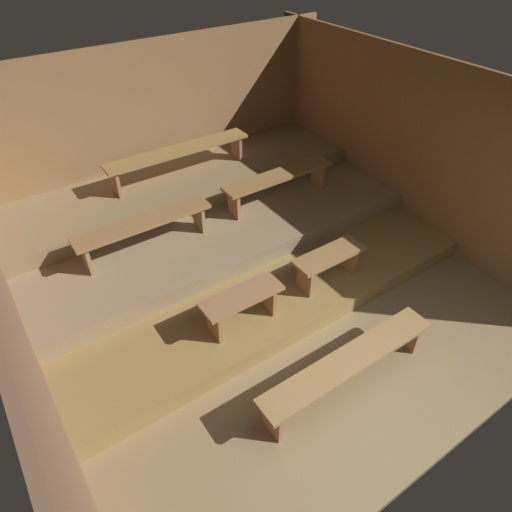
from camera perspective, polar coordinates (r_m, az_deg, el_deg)
ground at (r=6.31m, az=-0.49°, el=-3.24°), size 6.38×6.23×0.08m
wall_back at (r=7.69m, az=-12.50°, el=15.77°), size 6.38×0.06×2.55m
wall_left at (r=4.87m, az=-29.37°, el=-3.99°), size 0.06×6.23×2.55m
wall_right at (r=7.28m, az=18.74°, el=13.26°), size 0.06×6.23×2.55m
platform_lower at (r=6.69m, az=-4.03°, el=1.26°), size 5.58×3.95×0.23m
platform_middle at (r=6.98m, az=-6.62°, el=5.18°), size 5.58×2.78×0.23m
platform_upper at (r=7.38m, az=-9.32°, el=9.02°), size 5.58×1.44×0.23m
bench_floor_center at (r=4.94m, az=11.58°, el=-13.12°), size 2.18×0.34×0.44m
bench_lower_left at (r=5.18m, az=-1.77°, el=-5.81°), size 0.97×0.34×0.44m
bench_lower_right at (r=5.79m, az=9.13°, el=-0.59°), size 0.97×0.34×0.44m
bench_middle_left at (r=6.05m, az=-13.91°, el=3.68°), size 1.83×0.34×0.44m
bench_middle_right at (r=6.91m, az=2.82°, el=9.65°), size 1.83×0.34×0.44m
bench_upper_center at (r=7.22m, az=-9.69°, el=12.62°), size 2.32×0.34×0.44m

